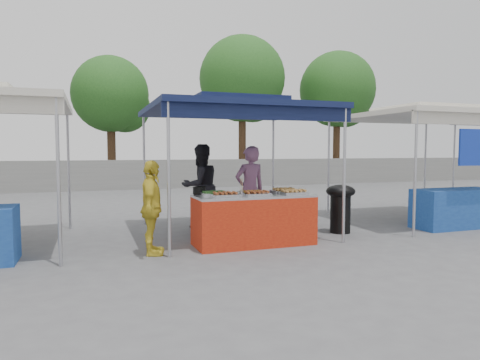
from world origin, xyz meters
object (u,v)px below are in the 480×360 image
object	(u,v)px
customer_person	(152,208)
helper_man	(200,186)
cooking_pot	(199,191)
vendor_woman	(250,190)
vendor_table	(254,220)
wok_burner	(340,204)

from	to	relation	value
customer_person	helper_man	bearing A→B (deg)	-19.49
cooking_pot	helper_man	distance (m)	1.55
customer_person	vendor_woman	bearing A→B (deg)	-50.28
helper_man	cooking_pot	bearing A→B (deg)	56.31
vendor_table	vendor_woman	world-z (taller)	vendor_woman
wok_burner	customer_person	bearing A→B (deg)	-165.31
vendor_table	cooking_pot	bearing A→B (deg)	157.83
vendor_woman	helper_man	distance (m)	1.23
vendor_table	cooking_pot	size ratio (longest dim) A/B	9.11
helper_man	customer_person	distance (m)	2.38
vendor_woman	customer_person	world-z (taller)	vendor_woman
helper_man	customer_person	world-z (taller)	helper_man
cooking_pot	customer_person	xyz separation A→B (m)	(-0.87, -0.50, -0.19)
cooking_pot	helper_man	size ratio (longest dim) A/B	0.13
cooking_pot	wok_burner	distance (m)	2.84
vendor_woman	wok_burner	bearing A→B (deg)	157.24
cooking_pot	wok_burner	xyz separation A→B (m)	(2.81, 0.07, -0.36)
wok_burner	helper_man	distance (m)	2.83
vendor_table	customer_person	xyz separation A→B (m)	(-1.72, -0.16, 0.30)
vendor_table	cooking_pot	world-z (taller)	cooking_pot
helper_man	vendor_woman	bearing A→B (deg)	106.39
cooking_pot	wok_burner	size ratio (longest dim) A/B	0.23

